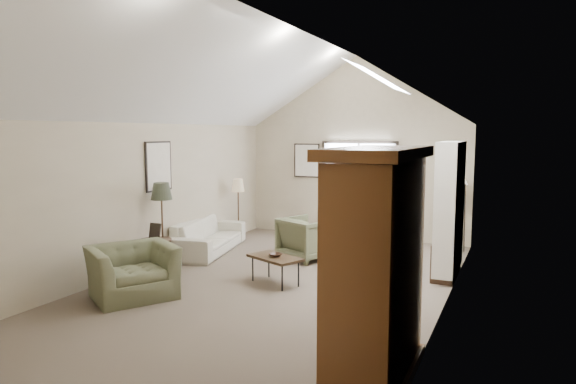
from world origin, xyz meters
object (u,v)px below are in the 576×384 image
at_px(side_table, 156,255).
at_px(side_chair, 351,221).
at_px(armchair_far, 307,238).
at_px(coffee_table, 275,270).
at_px(armchair_near, 132,272).
at_px(armoire, 376,267).
at_px(sofa, 208,236).

distance_m(side_table, side_chair, 4.19).
height_order(armchair_far, coffee_table, armchair_far).
xyz_separation_m(armchair_near, armchair_far, (1.42, 3.08, 0.02)).
bearing_deg(armchair_near, side_chair, 11.41).
xyz_separation_m(armoire, side_table, (-4.38, 2.22, -0.83)).
relative_size(sofa, coffee_table, 2.58).
height_order(armoire, side_chair, armoire).
height_order(sofa, armchair_near, armchair_near).
bearing_deg(side_chair, armchair_near, -114.01).
xyz_separation_m(armchair_near, side_chair, (1.78, 4.68, 0.12)).
bearing_deg(sofa, side_table, 168.29).
height_order(armoire, coffee_table, armoire).
relative_size(armoire, side_chair, 2.22).
relative_size(armchair_far, side_table, 1.57).
height_order(sofa, side_chair, side_chair).
relative_size(sofa, side_table, 3.99).
bearing_deg(side_table, side_chair, 55.58).
xyz_separation_m(coffee_table, side_chair, (0.20, 3.26, 0.28)).
distance_m(armchair_far, coffee_table, 1.68).
bearing_deg(side_table, armchair_near, -64.67).
bearing_deg(armoire, armchair_near, 165.43).
distance_m(sofa, coffee_table, 2.58).
height_order(side_table, side_chair, side_chair).
height_order(armoire, armchair_near, armoire).
relative_size(coffee_table, side_chair, 0.86).
height_order(armchair_near, armchair_far, armchair_far).
height_order(sofa, armchair_far, armchair_far).
distance_m(armoire, armchair_far, 4.77).
relative_size(armoire, armchair_near, 1.93).
height_order(armchair_far, side_chair, side_chair).
bearing_deg(armchair_near, armchair_far, 7.51).
bearing_deg(side_table, coffee_table, 4.93).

